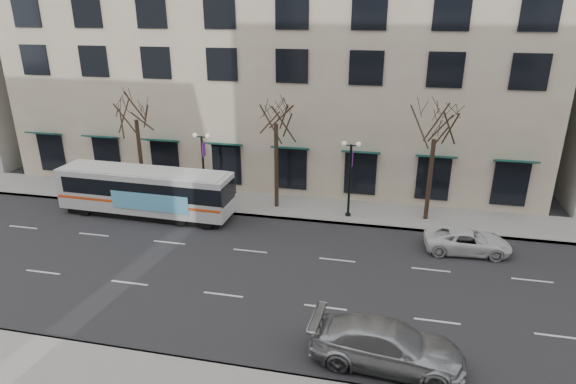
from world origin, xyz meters
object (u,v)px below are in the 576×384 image
(lamp_post_left, at_px, (203,166))
(lamp_post_right, at_px, (350,176))
(tree_far_right, at_px, (436,124))
(silver_car, at_px, (387,345))
(city_bus, at_px, (146,191))
(tree_far_mid, at_px, (276,109))
(white_pickup, at_px, (467,241))
(tree_far_left, at_px, (135,106))

(lamp_post_left, distance_m, lamp_post_right, 10.00)
(tree_far_right, xyz_separation_m, silver_car, (-2.17, -14.31, -5.56))
(lamp_post_right, height_order, city_bus, lamp_post_right)
(tree_far_mid, bearing_deg, lamp_post_right, -6.83)
(lamp_post_left, bearing_deg, tree_far_right, 2.29)
(lamp_post_left, xyz_separation_m, white_pickup, (17.07, -3.34, -2.28))
(tree_far_right, height_order, silver_car, tree_far_right)
(tree_far_mid, xyz_separation_m, lamp_post_right, (5.01, -0.60, -3.96))
(tree_far_right, bearing_deg, tree_far_mid, 180.00)
(silver_car, bearing_deg, tree_far_right, -4.46)
(tree_far_mid, bearing_deg, white_pickup, -18.06)
(lamp_post_left, height_order, white_pickup, lamp_post_left)
(tree_far_left, distance_m, city_bus, 6.10)
(city_bus, bearing_deg, tree_far_right, 11.20)
(tree_far_right, relative_size, silver_car, 1.35)
(tree_far_left, height_order, silver_car, tree_far_left)
(city_bus, bearing_deg, lamp_post_left, 39.47)
(tree_far_mid, distance_m, lamp_post_right, 6.41)
(white_pickup, bearing_deg, tree_far_left, 76.45)
(tree_far_left, height_order, tree_far_right, tree_far_left)
(white_pickup, bearing_deg, lamp_post_right, 61.28)
(lamp_post_right, relative_size, white_pickup, 1.10)
(tree_far_left, distance_m, tree_far_right, 20.00)
(tree_far_right, bearing_deg, lamp_post_left, -177.71)
(tree_far_mid, distance_m, lamp_post_left, 6.40)
(tree_far_mid, relative_size, lamp_post_left, 1.64)
(lamp_post_right, xyz_separation_m, white_pickup, (7.07, -3.34, -2.28))
(lamp_post_left, relative_size, lamp_post_right, 1.00)
(tree_far_right, height_order, white_pickup, tree_far_right)
(lamp_post_right, relative_size, silver_car, 0.87)
(lamp_post_left, bearing_deg, tree_far_left, 173.17)
(tree_far_right, bearing_deg, white_pickup, -62.20)
(silver_car, xyz_separation_m, white_pickup, (4.25, 10.37, -0.20))
(lamp_post_left, bearing_deg, city_bus, -142.31)
(lamp_post_right, bearing_deg, city_bus, -169.60)
(tree_far_right, distance_m, city_bus, 18.94)
(tree_far_mid, height_order, silver_car, tree_far_mid)
(tree_far_mid, bearing_deg, tree_far_left, -180.00)
(lamp_post_right, bearing_deg, tree_far_mid, 173.17)
(tree_far_left, height_order, lamp_post_left, tree_far_left)
(tree_far_left, distance_m, tree_far_mid, 10.00)
(tree_far_mid, distance_m, silver_car, 17.39)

